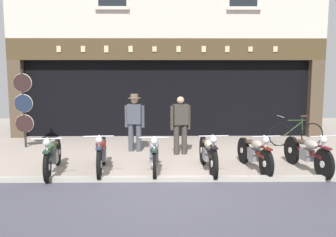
# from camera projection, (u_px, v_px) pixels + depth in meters

# --- Properties ---
(ground) EXTENTS (22.52, 22.00, 0.18)m
(ground) POSITION_uv_depth(u_px,v_px,m) (170.00, 201.00, 6.62)
(ground) COLOR gray
(shop_facade) EXTENTS (10.82, 4.42, 6.77)m
(shop_facade) POSITION_uv_depth(u_px,v_px,m) (166.00, 82.00, 14.27)
(shop_facade) COLOR black
(shop_facade) RESTS_ON ground
(motorcycle_far_left) EXTENTS (0.62, 2.03, 0.91)m
(motorcycle_far_left) POSITION_uv_depth(u_px,v_px,m) (52.00, 155.00, 8.23)
(motorcycle_far_left) COLOR black
(motorcycle_far_left) RESTS_ON ground
(motorcycle_left) EXTENTS (0.62, 1.98, 0.93)m
(motorcycle_left) POSITION_uv_depth(u_px,v_px,m) (101.00, 153.00, 8.33)
(motorcycle_left) COLOR black
(motorcycle_left) RESTS_ON ground
(motorcycle_center_left) EXTENTS (0.62, 2.05, 0.90)m
(motorcycle_center_left) POSITION_uv_depth(u_px,v_px,m) (154.00, 153.00, 8.40)
(motorcycle_center_left) COLOR black
(motorcycle_center_left) RESTS_ON ground
(motorcycle_center) EXTENTS (0.62, 1.99, 0.93)m
(motorcycle_center) POSITION_uv_depth(u_px,v_px,m) (208.00, 152.00, 8.35)
(motorcycle_center) COLOR black
(motorcycle_center) RESTS_ON ground
(motorcycle_center_right) EXTENTS (0.62, 1.95, 0.91)m
(motorcycle_center_right) POSITION_uv_depth(u_px,v_px,m) (254.00, 152.00, 8.44)
(motorcycle_center_right) COLOR black
(motorcycle_center_right) RESTS_ON ground
(motorcycle_right) EXTENTS (0.62, 2.02, 0.93)m
(motorcycle_right) POSITION_uv_depth(u_px,v_px,m) (307.00, 153.00, 8.36)
(motorcycle_right) COLOR black
(motorcycle_right) RESTS_ON ground
(salesman_left) EXTENTS (0.56, 0.35, 1.62)m
(salesman_left) POSITION_uv_depth(u_px,v_px,m) (135.00, 120.00, 10.36)
(salesman_left) COLOR #3D424C
(salesman_left) RESTS_ON ground
(shopkeeper_center) EXTENTS (0.55, 0.30, 1.57)m
(shopkeeper_center) POSITION_uv_depth(u_px,v_px,m) (180.00, 123.00, 9.99)
(shopkeeper_center) COLOR #38332D
(shopkeeper_center) RESTS_ON ground
(tyre_sign_pole) EXTENTS (0.54, 0.06, 2.29)m
(tyre_sign_pole) POSITION_uv_depth(u_px,v_px,m) (24.00, 104.00, 10.83)
(tyre_sign_pole) COLOR #232328
(tyre_sign_pole) RESTS_ON ground
(advert_board_near) EXTENTS (0.65, 0.03, 1.10)m
(advert_board_near) POSITION_uv_depth(u_px,v_px,m) (221.00, 87.00, 12.74)
(advert_board_near) COLOR silver
(leaning_bicycle) EXTENTS (1.71, 0.50, 0.94)m
(leaning_bicycle) POSITION_uv_depth(u_px,v_px,m) (296.00, 133.00, 11.22)
(leaning_bicycle) COLOR black
(leaning_bicycle) RESTS_ON ground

